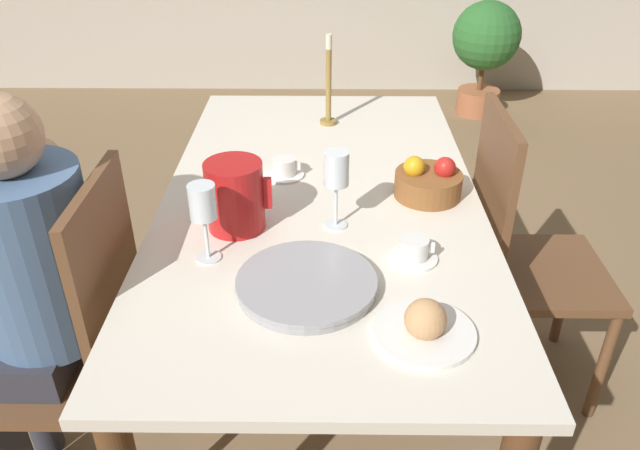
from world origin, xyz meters
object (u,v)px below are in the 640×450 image
object	(u,v)px
chair_opposite	(520,255)
potted_plant	(485,45)
chair_person_side	(77,345)
wine_glass_water	(336,172)
wine_glass_juice	(203,206)
bread_plate	(425,325)
person_seated	(27,280)
red_pitcher	(235,196)
teacup_near_person	(414,251)
teacup_across	(284,169)
fruit_bowl	(428,182)
candlestick_tall	(328,90)
serving_tray	(307,284)

from	to	relation	value
chair_opposite	potted_plant	world-z (taller)	chair_opposite
chair_person_side	wine_glass_water	size ratio (longest dim) A/B	4.62
wine_glass_water	wine_glass_juice	xyz separation A→B (m)	(-0.31, -0.16, -0.01)
bread_plate	person_seated	bearing A→B (deg)	164.67
wine_glass_water	chair_opposite	bearing A→B (deg)	22.42
wine_glass_juice	wine_glass_water	bearing A→B (deg)	26.58
red_pitcher	wine_glass_water	xyz separation A→B (m)	(0.26, 0.01, 0.07)
teacup_near_person	teacup_across	bearing A→B (deg)	127.42
wine_glass_juice	teacup_near_person	size ratio (longest dim) A/B	1.68
chair_opposite	wine_glass_water	size ratio (longest dim) A/B	4.62
person_seated	wine_glass_water	distance (m)	0.82
bread_plate	red_pitcher	bearing A→B (deg)	136.09
red_pitcher	bread_plate	world-z (taller)	red_pitcher
wine_glass_juice	chair_person_side	bearing A→B (deg)	-174.51
wine_glass_water	teacup_near_person	bearing A→B (deg)	-39.44
chair_opposite	fruit_bowl	size ratio (longest dim) A/B	5.17
teacup_across	potted_plant	world-z (taller)	teacup_across
teacup_across	potted_plant	xyz separation A→B (m)	(1.19, 2.53, -0.31)
wine_glass_water	candlestick_tall	xyz separation A→B (m)	(-0.02, 0.71, -0.03)
serving_tray	fruit_bowl	xyz separation A→B (m)	(0.33, 0.45, 0.03)
person_seated	potted_plant	xyz separation A→B (m)	(1.81, 2.99, -0.23)
chair_person_side	potted_plant	xyz separation A→B (m)	(1.72, 3.01, -0.04)
chair_opposite	serving_tray	bearing A→B (deg)	-51.64
wine_glass_juice	fruit_bowl	size ratio (longest dim) A/B	1.05
red_pitcher	bread_plate	xyz separation A→B (m)	(0.44, -0.42, -0.07)
chair_person_side	bread_plate	xyz separation A→B (m)	(0.85, -0.24, 0.28)
chair_opposite	potted_plant	xyz separation A→B (m)	(0.45, 2.58, -0.04)
red_pitcher	serving_tray	distance (m)	0.34
chair_opposite	candlestick_tall	xyz separation A→B (m)	(-0.61, 0.46, 0.38)
chair_person_side	serving_tray	size ratio (longest dim) A/B	3.09
fruit_bowl	wine_glass_water	bearing A→B (deg)	-147.33
fruit_bowl	candlestick_tall	world-z (taller)	candlestick_tall
potted_plant	teacup_across	bearing A→B (deg)	-115.26
chair_person_side	teacup_near_person	size ratio (longest dim) A/B	8.24
chair_opposite	teacup_near_person	distance (m)	0.63
potted_plant	serving_tray	bearing A→B (deg)	-109.71
bread_plate	candlestick_tall	world-z (taller)	candlestick_tall
person_seated	teacup_across	xyz separation A→B (m)	(0.62, 0.46, 0.09)
serving_tray	red_pitcher	bearing A→B (deg)	125.07
chair_person_side	red_pitcher	world-z (taller)	chair_person_side
teacup_across	candlestick_tall	world-z (taller)	candlestick_tall
wine_glass_juice	red_pitcher	bearing A→B (deg)	71.03
chair_opposite	wine_glass_water	world-z (taller)	chair_opposite
chair_person_side	candlestick_tall	bearing A→B (deg)	-36.06
bread_plate	wine_glass_water	bearing A→B (deg)	112.55
wine_glass_water	serving_tray	size ratio (longest dim) A/B	0.67
serving_tray	candlestick_tall	distance (m)	0.99
chair_person_side	fruit_bowl	bearing A→B (deg)	-69.00
fruit_bowl	chair_opposite	bearing A→B (deg)	12.87
chair_person_side	bread_plate	distance (m)	0.93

